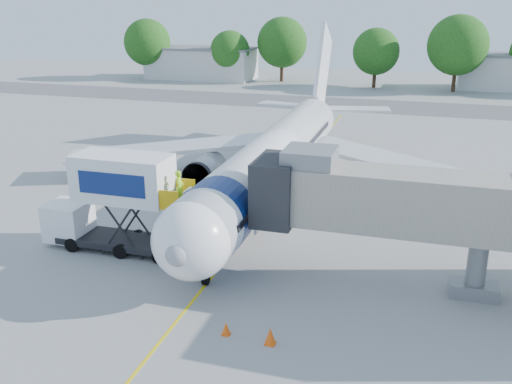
# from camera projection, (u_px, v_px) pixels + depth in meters

# --- Properties ---
(ground) EXTENTS (160.00, 160.00, 0.00)m
(ground) POSITION_uv_depth(u_px,v_px,m) (260.00, 217.00, 36.62)
(ground) COLOR #9A9A97
(ground) RESTS_ON ground
(guidance_line) EXTENTS (0.15, 70.00, 0.01)m
(guidance_line) POSITION_uv_depth(u_px,v_px,m) (260.00, 217.00, 36.62)
(guidance_line) COLOR yellow
(guidance_line) RESTS_ON ground
(taxiway_strip) EXTENTS (120.00, 10.00, 0.01)m
(taxiway_strip) POSITION_uv_depth(u_px,v_px,m) (350.00, 105.00, 74.68)
(taxiway_strip) COLOR #59595B
(taxiway_strip) RESTS_ON ground
(aircraft) EXTENTS (34.17, 37.73, 11.35)m
(aircraft) POSITION_uv_depth(u_px,v_px,m) (277.00, 156.00, 39.40)
(aircraft) COLOR white
(aircraft) RESTS_ON ground
(jet_bridge) EXTENTS (13.90, 3.20, 6.60)m
(jet_bridge) POSITION_uv_depth(u_px,v_px,m) (382.00, 201.00, 26.70)
(jet_bridge) COLOR #A3988B
(jet_bridge) RESTS_ON ground
(catering_hiloader) EXTENTS (8.50, 2.44, 5.50)m
(catering_hiloader) POSITION_uv_depth(u_px,v_px,m) (114.00, 203.00, 31.07)
(catering_hiloader) COLOR black
(catering_hiloader) RESTS_ON ground
(safety_cone_a) EXTENTS (0.47, 0.47, 0.75)m
(safety_cone_a) POSITION_uv_depth(u_px,v_px,m) (270.00, 336.00, 23.10)
(safety_cone_a) COLOR #F7530D
(safety_cone_a) RESTS_ON ground
(safety_cone_b) EXTENTS (0.38, 0.38, 0.60)m
(safety_cone_b) POSITION_uv_depth(u_px,v_px,m) (226.00, 329.00, 23.76)
(safety_cone_b) COLOR #F7530D
(safety_cone_b) RESTS_ON ground
(outbuilding_left) EXTENTS (18.40, 8.40, 5.30)m
(outbuilding_left) POSITION_uv_depth(u_px,v_px,m) (201.00, 63.00, 97.72)
(outbuilding_left) COLOR silver
(outbuilding_left) RESTS_ON ground
(tree_a) EXTENTS (7.84, 7.84, 10.00)m
(tree_a) POSITION_uv_depth(u_px,v_px,m) (147.00, 42.00, 96.66)
(tree_a) COLOR #382314
(tree_a) RESTS_ON ground
(tree_b) EXTENTS (6.49, 6.49, 8.27)m
(tree_b) POSITION_uv_depth(u_px,v_px,m) (230.00, 51.00, 93.64)
(tree_b) COLOR #382314
(tree_b) RESTS_ON ground
(tree_c) EXTENTS (8.16, 8.16, 10.41)m
(tree_c) POSITION_uv_depth(u_px,v_px,m) (282.00, 42.00, 93.32)
(tree_c) COLOR #382314
(tree_c) RESTS_ON ground
(tree_d) EXTENTS (7.09, 7.09, 9.04)m
(tree_d) POSITION_uv_depth(u_px,v_px,m) (376.00, 52.00, 86.97)
(tree_d) COLOR #382314
(tree_d) RESTS_ON ground
(tree_e) EXTENTS (8.71, 8.71, 11.11)m
(tree_e) POSITION_uv_depth(u_px,v_px,m) (458.00, 45.00, 82.74)
(tree_e) COLOR #382314
(tree_e) RESTS_ON ground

